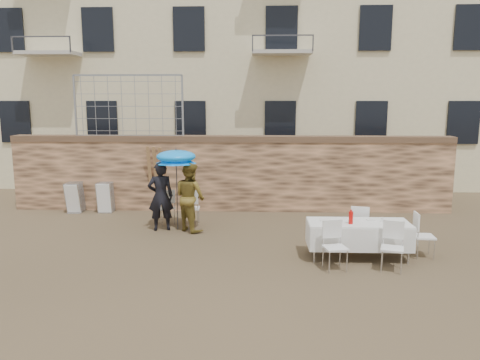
{
  "coord_description": "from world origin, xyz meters",
  "views": [
    {
      "loc": [
        0.84,
        -8.8,
        3.31
      ],
      "look_at": [
        0.4,
        2.2,
        1.4
      ],
      "focal_mm": 35.0,
      "sensor_mm": 36.0,
      "label": 1
    }
  ],
  "objects_px": {
    "umbrella": "(176,159)",
    "banquet_table": "(359,224)",
    "man_suit": "(161,196)",
    "soda_bottle": "(351,218)",
    "couple_chair_right": "(192,207)",
    "table_chair_front_left": "(335,246)",
    "woman_dress": "(190,197)",
    "table_chair_front_right": "(392,247)",
    "table_chair_side": "(424,235)",
    "table_chair_back": "(360,226)",
    "chair_stack_right": "(107,196)",
    "chair_stack_left": "(77,196)",
    "couple_chair_left": "(165,207)"
  },
  "relations": [
    {
      "from": "woman_dress",
      "to": "couple_chair_right",
      "type": "relative_size",
      "value": 1.82
    },
    {
      "from": "couple_chair_right",
      "to": "chair_stack_left",
      "type": "height_order",
      "value": "couple_chair_right"
    },
    {
      "from": "umbrella",
      "to": "table_chair_front_left",
      "type": "xyz_separation_m",
      "value": [
        3.58,
        -2.79,
        -1.34
      ]
    },
    {
      "from": "man_suit",
      "to": "couple_chair_right",
      "type": "height_order",
      "value": "man_suit"
    },
    {
      "from": "banquet_table",
      "to": "soda_bottle",
      "type": "bearing_deg",
      "value": -143.13
    },
    {
      "from": "woman_dress",
      "to": "chair_stack_right",
      "type": "height_order",
      "value": "woman_dress"
    },
    {
      "from": "woman_dress",
      "to": "table_chair_front_right",
      "type": "distance_m",
      "value": 5.11
    },
    {
      "from": "chair_stack_left",
      "to": "chair_stack_right",
      "type": "height_order",
      "value": "same"
    },
    {
      "from": "couple_chair_right",
      "to": "chair_stack_left",
      "type": "xyz_separation_m",
      "value": [
        -3.63,
        1.41,
        -0.02
      ]
    },
    {
      "from": "umbrella",
      "to": "chair_stack_right",
      "type": "xyz_separation_m",
      "value": [
        -2.43,
        1.86,
        -1.36
      ]
    },
    {
      "from": "soda_bottle",
      "to": "table_chair_front_right",
      "type": "distance_m",
      "value": 1.02
    },
    {
      "from": "man_suit",
      "to": "umbrella",
      "type": "height_order",
      "value": "umbrella"
    },
    {
      "from": "table_chair_side",
      "to": "couple_chair_left",
      "type": "bearing_deg",
      "value": 71.0
    },
    {
      "from": "banquet_table",
      "to": "umbrella",
      "type": "bearing_deg",
      "value": 154.0
    },
    {
      "from": "couple_chair_right",
      "to": "table_chair_front_right",
      "type": "relative_size",
      "value": 1.0
    },
    {
      "from": "woman_dress",
      "to": "umbrella",
      "type": "xyz_separation_m",
      "value": [
        -0.35,
        0.1,
        0.94
      ]
    },
    {
      "from": "banquet_table",
      "to": "table_chair_front_right",
      "type": "bearing_deg",
      "value": -56.31
    },
    {
      "from": "table_chair_back",
      "to": "chair_stack_right",
      "type": "height_order",
      "value": "table_chair_back"
    },
    {
      "from": "couple_chair_right",
      "to": "table_chair_front_left",
      "type": "height_order",
      "value": "same"
    },
    {
      "from": "banquet_table",
      "to": "table_chair_side",
      "type": "xyz_separation_m",
      "value": [
        1.4,
        0.1,
        -0.25
      ]
    },
    {
      "from": "table_chair_side",
      "to": "table_chair_back",
      "type": "bearing_deg",
      "value": 62.51
    },
    {
      "from": "table_chair_front_right",
      "to": "couple_chair_left",
      "type": "bearing_deg",
      "value": 164.91
    },
    {
      "from": "soda_bottle",
      "to": "table_chair_side",
      "type": "bearing_deg",
      "value": 8.88
    },
    {
      "from": "soda_bottle",
      "to": "chair_stack_left",
      "type": "xyz_separation_m",
      "value": [
        -7.3,
        4.05,
        -0.45
      ]
    },
    {
      "from": "man_suit",
      "to": "couple_chair_left",
      "type": "bearing_deg",
      "value": -105.18
    },
    {
      "from": "umbrella",
      "to": "couple_chair_right",
      "type": "height_order",
      "value": "umbrella"
    },
    {
      "from": "banquet_table",
      "to": "chair_stack_right",
      "type": "distance_m",
      "value": 7.68
    },
    {
      "from": "man_suit",
      "to": "chair_stack_left",
      "type": "bearing_deg",
      "value": -49.05
    },
    {
      "from": "table_chair_back",
      "to": "chair_stack_left",
      "type": "bearing_deg",
      "value": -7.67
    },
    {
      "from": "couple_chair_left",
      "to": "table_chair_back",
      "type": "distance_m",
      "value": 5.07
    },
    {
      "from": "table_chair_front_right",
      "to": "table_chair_side",
      "type": "height_order",
      "value": "same"
    },
    {
      "from": "woman_dress",
      "to": "soda_bottle",
      "type": "height_order",
      "value": "woman_dress"
    },
    {
      "from": "umbrella",
      "to": "table_chair_back",
      "type": "height_order",
      "value": "umbrella"
    },
    {
      "from": "chair_stack_right",
      "to": "woman_dress",
      "type": "bearing_deg",
      "value": -35.27
    },
    {
      "from": "couple_chair_left",
      "to": "man_suit",
      "type": "bearing_deg",
      "value": 55.62
    },
    {
      "from": "umbrella",
      "to": "woman_dress",
      "type": "bearing_deg",
      "value": -15.95
    },
    {
      "from": "umbrella",
      "to": "banquet_table",
      "type": "bearing_deg",
      "value": -26.0
    },
    {
      "from": "banquet_table",
      "to": "table_chair_side",
      "type": "distance_m",
      "value": 1.43
    },
    {
      "from": "man_suit",
      "to": "table_chair_front_right",
      "type": "xyz_separation_m",
      "value": [
        5.08,
        -2.69,
        -0.4
      ]
    },
    {
      "from": "man_suit",
      "to": "table_chair_side",
      "type": "distance_m",
      "value": 6.27
    },
    {
      "from": "table_chair_front_right",
      "to": "table_chair_back",
      "type": "height_order",
      "value": "same"
    },
    {
      "from": "umbrella",
      "to": "banquet_table",
      "type": "distance_m",
      "value": 4.77
    },
    {
      "from": "man_suit",
      "to": "soda_bottle",
      "type": "distance_m",
      "value": 4.85
    },
    {
      "from": "table_chair_front_left",
      "to": "chair_stack_left",
      "type": "relative_size",
      "value": 1.04
    },
    {
      "from": "couple_chair_left",
      "to": "table_chair_back",
      "type": "relative_size",
      "value": 1.0
    },
    {
      "from": "banquet_table",
      "to": "chair_stack_right",
      "type": "relative_size",
      "value": 2.28
    },
    {
      "from": "banquet_table",
      "to": "soda_bottle",
      "type": "height_order",
      "value": "soda_bottle"
    },
    {
      "from": "table_chair_back",
      "to": "chair_stack_left",
      "type": "distance_m",
      "value": 8.31
    },
    {
      "from": "woman_dress",
      "to": "soda_bottle",
      "type": "relative_size",
      "value": 6.74
    },
    {
      "from": "woman_dress",
      "to": "umbrella",
      "type": "bearing_deg",
      "value": 28.29
    }
  ]
}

